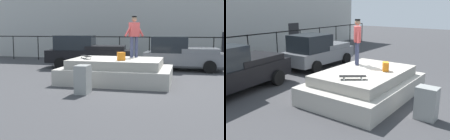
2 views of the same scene
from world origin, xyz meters
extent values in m
plane|color=#38383A|center=(0.00, 0.00, 0.00)|extent=(60.00, 60.00, 0.00)
cube|color=#ADA89E|center=(-0.45, 0.02, 0.31)|extent=(4.45, 2.94, 0.63)
cube|color=#A09B91|center=(-0.45, 0.02, 0.80)|extent=(3.65, 2.41, 0.35)
cylinder|color=#2D334C|center=(0.06, 0.69, 1.42)|extent=(0.14, 0.14, 0.89)
cylinder|color=#2D334C|center=(0.24, 0.82, 1.42)|extent=(0.14, 0.14, 0.89)
cube|color=maroon|center=(0.15, 0.76, 2.17)|extent=(0.47, 0.44, 0.60)
cylinder|color=maroon|center=(-0.05, 0.60, 2.15)|extent=(0.37, 0.31, 0.57)
cylinder|color=maroon|center=(0.35, 0.91, 2.15)|extent=(0.37, 0.31, 0.57)
sphere|color=tan|center=(0.15, 0.76, 2.60)|extent=(0.22, 0.22, 0.22)
cylinder|color=black|center=(0.15, 0.76, 2.70)|extent=(0.29, 0.29, 0.05)
cube|color=black|center=(-1.68, -0.24, 1.08)|extent=(0.67, 0.79, 0.02)
cylinder|color=silver|center=(-1.59, -0.52, 1.00)|extent=(0.06, 0.06, 0.06)
cylinder|color=silver|center=(-1.43, -0.39, 1.00)|extent=(0.06, 0.06, 0.06)
cylinder|color=silver|center=(-1.92, -0.08, 1.00)|extent=(0.06, 0.06, 0.06)
cylinder|color=silver|center=(-1.77, 0.04, 1.00)|extent=(0.06, 0.06, 0.06)
cube|color=orange|center=(-0.12, -0.60, 1.14)|extent=(0.34, 0.32, 0.32)
cube|color=black|center=(-3.02, 4.29, 0.67)|extent=(4.95, 2.35, 0.70)
cube|color=black|center=(-2.07, 4.42, 1.14)|extent=(2.34, 1.92, 0.24)
cylinder|color=black|center=(-1.67, 5.37, 0.32)|extent=(0.66, 0.30, 0.64)
cylinder|color=black|center=(-1.44, 3.60, 0.32)|extent=(0.66, 0.30, 0.64)
cube|color=slate|center=(2.21, 4.44, 0.64)|extent=(4.16, 1.75, 0.63)
cube|color=black|center=(1.49, 4.45, 1.37)|extent=(1.87, 1.60, 0.84)
cube|color=slate|center=(3.04, 4.44, 1.07)|extent=(1.87, 1.66, 0.24)
cylinder|color=black|center=(0.93, 5.34, 0.32)|extent=(0.64, 0.22, 0.64)
cylinder|color=black|center=(0.93, 3.56, 0.32)|extent=(0.64, 0.22, 0.64)
cylinder|color=black|center=(3.50, 5.33, 0.32)|extent=(0.64, 0.22, 0.64)
cylinder|color=black|center=(3.50, 3.55, 0.32)|extent=(0.64, 0.22, 0.64)
cube|color=gray|center=(-1.06, -2.38, 0.49)|extent=(0.45, 0.61, 0.97)
cylinder|color=black|center=(0.00, 7.63, 0.86)|extent=(0.06, 0.06, 1.72)
cylinder|color=black|center=(2.00, 7.63, 0.86)|extent=(0.06, 0.06, 1.72)
cylinder|color=black|center=(4.00, 7.63, 0.86)|extent=(0.06, 0.06, 1.72)
cylinder|color=black|center=(6.00, 7.63, 0.86)|extent=(0.06, 0.06, 1.72)
cylinder|color=black|center=(8.00, 7.63, 0.86)|extent=(0.06, 0.06, 1.72)
cylinder|color=black|center=(10.00, 7.63, 0.86)|extent=(0.06, 0.06, 1.72)
cylinder|color=black|center=(12.00, 7.63, 0.86)|extent=(0.06, 0.06, 1.72)
cube|color=black|center=(0.00, 7.63, 1.68)|extent=(24.00, 0.04, 0.06)
cube|color=#262628|center=(5.18, 9.45, 1.00)|extent=(1.00, 0.06, 2.00)
camera|label=1|loc=(2.26, -11.71, 2.17)|focal=47.30mm
camera|label=2|loc=(-8.01, -4.32, 3.19)|focal=40.22mm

